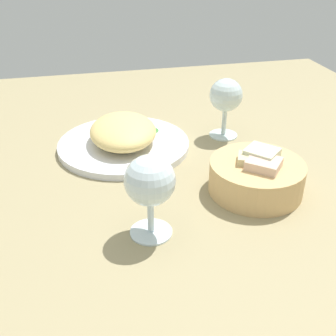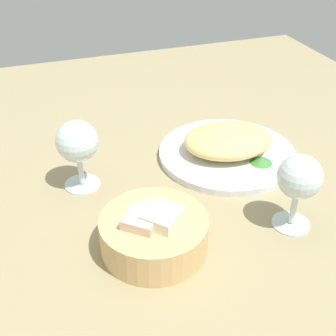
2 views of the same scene
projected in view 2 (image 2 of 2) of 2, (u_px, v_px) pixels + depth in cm
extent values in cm
cube|color=#9A8D64|center=(161.00, 184.00, 85.71)|extent=(140.00, 140.00, 2.00)
cylinder|color=white|center=(227.00, 154.00, 91.70)|extent=(27.60, 27.60, 1.40)
ellipsoid|color=#E4C575|center=(228.00, 140.00, 89.93)|extent=(18.95, 15.16, 4.97)
cone|color=#3C8538|center=(261.00, 160.00, 87.32)|extent=(4.41, 4.41, 1.05)
cylinder|color=tan|center=(154.00, 234.00, 68.48)|extent=(16.48, 16.48, 5.63)
cube|color=beige|center=(143.00, 228.00, 66.89)|extent=(7.17, 7.23, 5.38)
cube|color=beige|center=(163.00, 226.00, 66.71)|extent=(7.06, 7.02, 5.25)
cube|color=beige|center=(155.00, 218.00, 68.46)|extent=(5.18, 5.39, 4.21)
cylinder|color=silver|center=(82.00, 183.00, 83.72)|extent=(6.54, 6.54, 0.60)
cylinder|color=silver|center=(81.00, 171.00, 82.16)|extent=(1.00, 1.00, 5.02)
sphere|color=silver|center=(77.00, 141.00, 78.68)|extent=(7.54, 7.54, 7.54)
cylinder|color=silver|center=(291.00, 223.00, 74.44)|extent=(6.28, 6.28, 0.60)
cylinder|color=silver|center=(294.00, 209.00, 72.77)|extent=(1.00, 1.00, 5.41)
sphere|color=silver|center=(300.00, 177.00, 69.30)|extent=(7.12, 7.12, 7.12)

